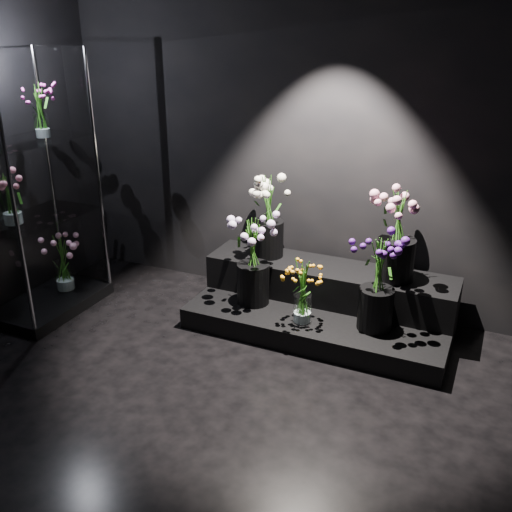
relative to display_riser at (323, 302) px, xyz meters
The scene contains 12 objects.
floor 1.67m from the display_riser, 104.57° to the right, with size 4.00×4.00×0.00m, color black.
wall_back 1.35m from the display_riser, 137.02° to the left, with size 4.00×4.00×0.00m, color black.
display_riser is the anchor object (origin of this frame).
display_case 2.38m from the display_riser, 162.00° to the right, with size 0.55×0.92×2.03m.
bouquet_orange_bells 0.40m from the display_riser, 99.91° to the right, with size 0.29×0.29×0.48m.
bouquet_lilac 0.67m from the display_riser, 159.51° to the right, with size 0.42×0.42×0.69m.
bouquet_purple 0.61m from the display_riser, 24.77° to the right, with size 0.39×0.39×0.69m.
bouquet_cream_roses 0.84m from the display_riser, 165.36° to the left, with size 0.42×0.42×0.66m.
bouquet_pink_roses 0.82m from the display_riser, 11.56° to the left, with size 0.45×0.45×0.68m.
bouquet_case_pink 2.49m from the display_riser, 158.08° to the right, with size 0.30×0.30×0.40m.
bouquet_case_magenta 2.58m from the display_riser, 165.01° to the right, with size 0.25×0.25×0.39m.
bouquet_case_base_pink 2.19m from the display_riser, 166.78° to the right, with size 0.38×0.38×0.48m.
Camera 1 is at (1.57, -2.21, 2.20)m, focal length 40.00 mm.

